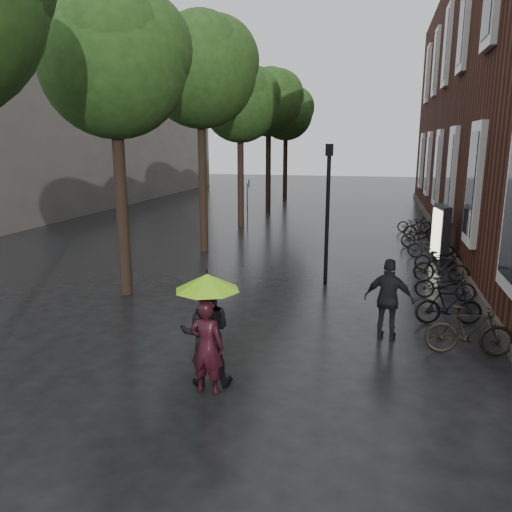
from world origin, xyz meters
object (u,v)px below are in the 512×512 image
(person_black, at_px, (206,333))
(parked_bicycles, at_px, (433,256))
(ad_lightbox, at_px, (440,234))
(lamp_post, at_px, (328,201))
(person_burgundy, at_px, (207,347))
(pedestrian_walking, at_px, (389,299))

(person_black, xyz_separation_m, parked_bicycles, (4.71, 9.57, -0.50))
(parked_bicycles, bearing_deg, person_black, -116.22)
(parked_bicycles, distance_m, ad_lightbox, 1.29)
(ad_lightbox, bearing_deg, lamp_post, -142.08)
(person_burgundy, distance_m, ad_lightbox, 12.04)
(lamp_post, bearing_deg, parked_bicycles, 38.74)
(pedestrian_walking, relative_size, parked_bicycles, 0.12)
(person_burgundy, height_order, lamp_post, lamp_post)
(pedestrian_walking, bearing_deg, ad_lightbox, -95.03)
(person_burgundy, distance_m, parked_bicycles, 10.91)
(parked_bicycles, bearing_deg, pedestrian_walking, -103.24)
(person_black, relative_size, lamp_post, 0.46)
(parked_bicycles, xyz_separation_m, lamp_post, (-3.33, -2.67, 2.07))
(person_burgundy, relative_size, person_black, 0.88)
(person_burgundy, xyz_separation_m, pedestrian_walking, (3.01, 3.22, 0.06))
(person_burgundy, relative_size, lamp_post, 0.40)
(pedestrian_walking, bearing_deg, parked_bicycles, -94.71)
(parked_bicycles, height_order, lamp_post, lamp_post)
(person_black, distance_m, ad_lightbox, 11.80)
(pedestrian_walking, height_order, lamp_post, lamp_post)
(parked_bicycles, bearing_deg, ad_lightbox, 74.55)
(person_burgundy, distance_m, person_black, 0.37)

